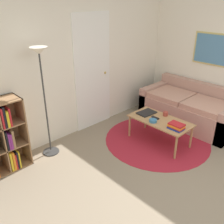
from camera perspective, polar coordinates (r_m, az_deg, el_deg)
ground_plane at (r=3.43m, az=19.99°, el=-19.64°), size 14.00×14.00×0.00m
wall_back at (r=4.32m, az=-9.22°, el=10.88°), size 7.66×0.11×2.60m
wall_right at (r=5.28m, az=21.76°, el=12.17°), size 0.08×5.57×2.60m
rug at (r=4.53m, az=10.22°, el=-6.21°), size 1.83×1.83×0.01m
floor_lamp at (r=3.70m, az=-15.85°, el=8.76°), size 0.26×0.26×1.70m
couch at (r=5.21m, az=17.51°, el=0.82°), size 0.92×1.83×0.75m
coffee_table at (r=4.30m, az=10.92°, el=-2.25°), size 0.53×1.04×0.43m
laptop at (r=4.47m, az=7.90°, el=-0.16°), size 0.34×0.25×0.02m
bowl at (r=4.17m, az=9.36°, el=-1.97°), size 0.13×0.13×0.05m
book_stack_on_table at (r=4.03m, az=14.48°, el=-3.17°), size 0.18×0.23×0.09m
cup at (r=4.42m, az=12.11°, el=-0.38°), size 0.08×0.08×0.08m
remote at (r=4.31m, az=9.86°, el=-1.29°), size 0.05×0.14×0.02m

